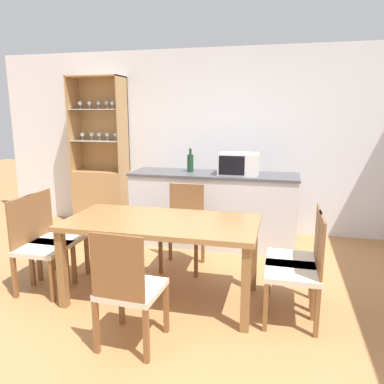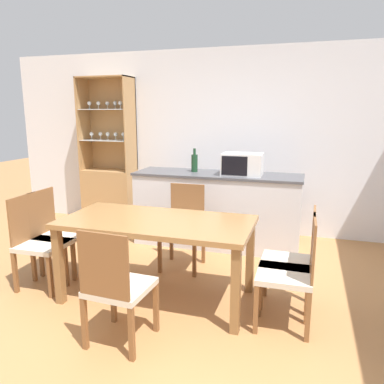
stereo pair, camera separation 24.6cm
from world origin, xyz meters
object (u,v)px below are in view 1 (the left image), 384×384
at_px(dining_chair_side_right_near, 298,270).
at_px(dining_chair_side_left_near, 39,246).
at_px(wine_bottle, 190,162).
at_px(dining_chair_side_right_far, 297,258).
at_px(dining_chair_side_left_far, 54,237).
at_px(microwave, 239,164).
at_px(dining_chair_head_near, 129,289).
at_px(display_cabinet, 102,184).
at_px(dining_chair_head_far, 183,227).
at_px(dining_table, 162,230).

xyz_separation_m(dining_chair_side_right_near, dining_chair_side_left_near, (-2.37, -0.00, 0.00)).
bearing_deg(wine_bottle, dining_chair_side_right_far, -48.01).
distance_m(dining_chair_side_left_near, dining_chair_side_left_far, 0.25).
distance_m(dining_chair_side_right_far, microwave, 1.65).
distance_m(dining_chair_head_near, wine_bottle, 2.42).
height_order(display_cabinet, dining_chair_head_near, display_cabinet).
relative_size(dining_chair_head_far, microwave, 1.89).
relative_size(dining_chair_side_left_far, dining_chair_head_far, 1.00).
bearing_deg(dining_chair_side_right_far, dining_chair_side_left_far, 90.95).
xyz_separation_m(dining_table, dining_chair_side_right_near, (1.18, -0.13, -0.21)).
distance_m(dining_chair_head_near, dining_chair_side_left_near, 1.33).
bearing_deg(dining_table, microwave, 71.51).
bearing_deg(dining_chair_side_right_near, dining_chair_head_far, 52.27).
relative_size(dining_chair_side_left_near, dining_chair_side_left_far, 1.00).
height_order(dining_chair_side_right_near, dining_chair_side_left_near, same).
bearing_deg(dining_chair_head_near, display_cabinet, 123.22).
relative_size(dining_chair_side_left_far, wine_bottle, 3.03).
relative_size(display_cabinet, dining_chair_head_near, 2.42).
distance_m(display_cabinet, dining_chair_head_far, 2.10).
distance_m(display_cabinet, dining_chair_side_left_near, 2.23).
distance_m(dining_chair_side_left_far, microwave, 2.26).
bearing_deg(dining_chair_side_left_far, dining_chair_side_right_near, 84.30).
bearing_deg(display_cabinet, dining_chair_side_right_far, -34.35).
bearing_deg(microwave, wine_bottle, 172.29).
bearing_deg(dining_chair_head_far, dining_chair_side_left_far, 26.38).
bearing_deg(dining_chair_side_left_far, wine_bottle, 144.55).
bearing_deg(dining_table, dining_chair_side_right_near, -6.05).
height_order(dining_chair_side_right_near, dining_chair_side_left_far, same).
bearing_deg(dining_table, display_cabinet, 128.56).
relative_size(dining_chair_head_near, microwave, 1.89).
distance_m(dining_chair_side_right_near, wine_bottle, 2.24).
bearing_deg(display_cabinet, dining_chair_side_right_near, -37.69).
height_order(display_cabinet, dining_chair_side_left_far, display_cabinet).
bearing_deg(dining_chair_head_far, dining_chair_side_right_far, 150.64).
height_order(dining_chair_side_right_near, dining_chair_head_far, same).
bearing_deg(dining_chair_side_right_near, dining_chair_side_left_near, 88.86).
relative_size(dining_chair_head_far, dining_chair_side_right_far, 1.00).
relative_size(dining_chair_side_right_near, microwave, 1.89).
height_order(dining_chair_head_far, wine_bottle, wine_bottle).
bearing_deg(display_cabinet, wine_bottle, -17.27).
relative_size(dining_chair_side_right_near, dining_chair_side_left_near, 1.00).
relative_size(dining_table, dining_chair_head_near, 1.88).
xyz_separation_m(dining_table, dining_chair_side_left_near, (-1.18, -0.13, -0.21)).
distance_m(dining_chair_side_left_near, dining_chair_head_far, 1.47).
relative_size(dining_chair_side_right_far, microwave, 1.89).
xyz_separation_m(dining_chair_side_left_far, wine_bottle, (1.05, 1.46, 0.60)).
height_order(dining_chair_side_left_near, dining_chair_side_right_far, same).
bearing_deg(dining_table, dining_chair_head_far, 90.10).
distance_m(dining_chair_side_right_near, dining_chair_side_left_near, 2.37).
xyz_separation_m(dining_chair_side_right_near, wine_bottle, (-1.31, 1.71, 0.60)).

